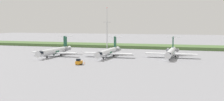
{
  "coord_description": "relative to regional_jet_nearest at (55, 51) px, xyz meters",
  "views": [
    {
      "loc": [
        36.82,
        -111.49,
        15.46
      ],
      "look_at": [
        0.0,
        10.68,
        3.0
      ],
      "focal_mm": 45.08,
      "sensor_mm": 36.0,
      "label": 1
    }
  ],
  "objects": [
    {
      "name": "regional_jet_second",
      "position": [
        25.16,
        3.7,
        0.0
      ],
      "size": [
        22.81,
        31.0,
        9.0
      ],
      "color": "silver",
      "rests_on": "ground"
    },
    {
      "name": "safety_cone_front_marker",
      "position": [
        22.33,
        -18.52,
        -2.26
      ],
      "size": [
        0.44,
        0.44,
        0.55
      ],
      "primitive_type": "cone",
      "color": "orange",
      "rests_on": "ground"
    },
    {
      "name": "regional_jet_third",
      "position": [
        52.66,
        9.69,
        0.0
      ],
      "size": [
        22.81,
        31.0,
        9.0
      ],
      "color": "silver",
      "rests_on": "ground"
    },
    {
      "name": "regional_jet_nearest",
      "position": [
        0.0,
        0.0,
        0.0
      ],
      "size": [
        22.81,
        31.0,
        9.0
      ],
      "color": "silver",
      "rests_on": "ground"
    },
    {
      "name": "baggage_tug",
      "position": [
        21.72,
        -22.56,
        -1.53
      ],
      "size": [
        1.72,
        3.2,
        2.3
      ],
      "color": "orange",
      "rests_on": "ground"
    },
    {
      "name": "ground_plane",
      "position": [
        26.65,
        23.19,
        -2.54
      ],
      "size": [
        500.0,
        500.0,
        0.0
      ],
      "primitive_type": "plane",
      "color": "gray"
    },
    {
      "name": "grass_berm",
      "position": [
        26.65,
        56.29,
        -1.64
      ],
      "size": [
        320.0,
        20.0,
        1.8
      ],
      "primitive_type": "cube",
      "color": "#4C6B38",
      "rests_on": "ground"
    },
    {
      "name": "antenna_mast",
      "position": [
        13.96,
        36.0,
        7.6
      ],
      "size": [
        4.4,
        0.5,
        24.47
      ],
      "color": "#B2B2B7",
      "rests_on": "ground"
    }
  ]
}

